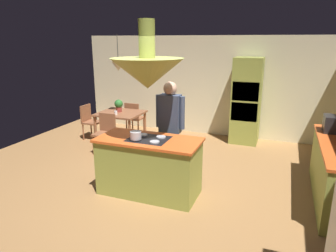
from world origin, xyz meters
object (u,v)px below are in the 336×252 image
(chair_at_corner, at_px, (90,119))
(cup_on_table, at_px, (116,113))
(chair_facing_island, at_px, (105,130))
(potted_plant_on_table, at_px, (119,105))
(dining_table, at_px, (120,117))
(cooking_pot_on_cooktop, at_px, (136,135))
(person_at_island, at_px, (170,124))
(chair_by_back_wall, at_px, (134,116))
(kitchen_island, at_px, (149,166))
(oven_tower, at_px, (246,101))

(chair_at_corner, xyz_separation_m, cup_on_table, (0.91, -0.23, 0.30))
(chair_facing_island, distance_m, chair_at_corner, 1.13)
(potted_plant_on_table, bearing_deg, dining_table, -38.35)
(cup_on_table, distance_m, cooking_pot_on_cooktop, 2.52)
(person_at_island, distance_m, cooking_pot_on_cooktop, 0.84)
(chair_facing_island, xyz_separation_m, cooking_pot_on_cooktop, (1.54, -1.54, 0.51))
(dining_table, distance_m, chair_by_back_wall, 0.71)
(chair_at_corner, distance_m, cooking_pot_on_cooktop, 3.34)
(chair_facing_island, height_order, chair_at_corner, same)
(chair_at_corner, bearing_deg, chair_by_back_wall, -52.42)
(cooking_pot_on_cooktop, bearing_deg, cup_on_table, 127.36)
(chair_by_back_wall, distance_m, cooking_pot_on_cooktop, 3.34)
(kitchen_island, bearing_deg, dining_table, 128.99)
(oven_tower, bearing_deg, dining_table, -157.80)
(person_at_island, xyz_separation_m, chair_at_corner, (-2.71, 1.44, -0.52))
(kitchen_island, height_order, chair_at_corner, kitchen_island)
(dining_table, xyz_separation_m, chair_facing_island, (0.00, -0.69, -0.16))
(chair_at_corner, height_order, cup_on_table, chair_at_corner)
(kitchen_island, bearing_deg, chair_facing_island, 140.28)
(oven_tower, xyz_separation_m, dining_table, (-2.80, -1.14, -0.37))
(cooking_pot_on_cooktop, bearing_deg, person_at_island, 70.81)
(chair_by_back_wall, relative_size, cooking_pot_on_cooktop, 4.83)
(dining_table, distance_m, cooking_pot_on_cooktop, 2.73)
(person_at_island, xyz_separation_m, chair_by_back_wall, (-1.82, 2.12, -0.52))
(person_at_island, bearing_deg, dining_table, 141.65)
(oven_tower, xyz_separation_m, chair_facing_island, (-2.80, -1.83, -0.52))
(person_at_island, distance_m, cup_on_table, 2.18)
(chair_at_corner, bearing_deg, oven_tower, -72.81)
(dining_table, height_order, potted_plant_on_table, potted_plant_on_table)
(person_at_island, bearing_deg, oven_tower, 69.12)
(person_at_island, relative_size, chair_facing_island, 2.03)
(dining_table, height_order, cup_on_table, cup_on_table)
(chair_at_corner, xyz_separation_m, cooking_pot_on_cooktop, (2.43, -2.23, 0.51))
(person_at_island, height_order, cooking_pot_on_cooktop, person_at_island)
(oven_tower, distance_m, dining_table, 3.05)
(person_at_island, height_order, chair_at_corner, person_at_island)
(cooking_pot_on_cooktop, bearing_deg, chair_facing_island, 134.96)
(oven_tower, bearing_deg, potted_plant_on_table, -159.15)
(chair_by_back_wall, bearing_deg, kitchen_island, 121.38)
(chair_facing_island, relative_size, chair_by_back_wall, 1.00)
(chair_facing_island, bearing_deg, cup_on_table, 88.05)
(kitchen_island, xyz_separation_m, cooking_pot_on_cooktop, (-0.16, -0.13, 0.54))
(oven_tower, xyz_separation_m, chair_by_back_wall, (-2.80, -0.46, -0.52))
(chair_facing_island, xyz_separation_m, chair_at_corner, (-0.89, 0.69, 0.00))
(chair_at_corner, bearing_deg, kitchen_island, -129.00)
(potted_plant_on_table, bearing_deg, person_at_island, -38.35)
(kitchen_island, bearing_deg, potted_plant_on_table, 129.37)
(potted_plant_on_table, relative_size, cup_on_table, 3.33)
(oven_tower, xyz_separation_m, potted_plant_on_table, (-2.87, -1.09, -0.10))
(dining_table, distance_m, person_at_island, 2.34)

